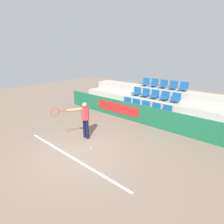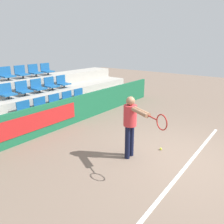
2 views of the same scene
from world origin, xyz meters
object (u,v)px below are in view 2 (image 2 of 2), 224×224
stadium_chair_12 (22,73)px  tennis_ball (161,149)px  stadium_chair_9 (63,82)px  tennis_player (131,122)px  stadium_chair_3 (69,99)px  stadium_chair_11 (7,74)px  stadium_chair_14 (47,70)px  stadium_chair_8 (51,84)px  stadium_chair_13 (35,71)px  stadium_chair_7 (38,87)px  stadium_chair_1 (42,106)px  stadium_chair_4 (81,96)px  stadium_chair_6 (23,89)px  stadium_chair_0 (26,110)px  stadium_chair_2 (56,102)px  stadium_chair_5 (7,92)px

stadium_chair_12 → tennis_ball: size_ratio=7.91×
stadium_chair_9 → tennis_player: size_ratio=0.33×
stadium_chair_3 → stadium_chair_11: 2.62m
stadium_chair_12 → tennis_ball: stadium_chair_12 is taller
stadium_chair_11 → stadium_chair_14: bearing=0.0°
stadium_chair_8 → stadium_chair_12: stadium_chair_12 is taller
stadium_chair_3 → stadium_chair_13: size_ratio=1.00×
stadium_chair_8 → stadium_chair_12: size_ratio=1.00×
stadium_chair_9 → stadium_chair_12: size_ratio=1.00×
stadium_chair_13 → stadium_chair_14: bearing=0.0°
stadium_chair_7 → stadium_chair_9: same height
stadium_chair_1 → stadium_chair_9: 2.19m
stadium_chair_4 → stadium_chair_6: stadium_chair_6 is taller
stadium_chair_4 → stadium_chair_8: size_ratio=1.00×
stadium_chair_1 → stadium_chair_13: 2.62m
stadium_chair_7 → stadium_chair_13: 1.31m
tennis_player → tennis_ball: bearing=-0.3°
stadium_chair_3 → tennis_ball: 4.23m
stadium_chair_12 → tennis_ball: 6.46m
stadium_chair_11 → stadium_chair_13: same height
stadium_chair_6 → stadium_chair_8: size_ratio=1.00×
stadium_chair_13 → tennis_player: bearing=-102.9°
stadium_chair_13 → stadium_chair_0: bearing=-131.5°
stadium_chair_2 → stadium_chair_1: bearing=180.0°
stadium_chair_9 → stadium_chair_14: size_ratio=1.00×
stadium_chair_3 → tennis_ball: stadium_chair_3 is taller
stadium_chair_13 → stadium_chair_2: bearing=-106.4°
stadium_chair_0 → stadium_chair_14: bearing=40.3°
stadium_chair_6 → tennis_ball: 5.38m
stadium_chair_4 → stadium_chair_12: stadium_chair_12 is taller
stadium_chair_0 → stadium_chair_6: 1.31m
stadium_chair_5 → stadium_chair_14: size_ratio=1.00×
stadium_chair_14 → stadium_chair_4: bearing=-90.0°
stadium_chair_6 → stadium_chair_8: same height
stadium_chair_7 → stadium_chair_14: 1.70m
stadium_chair_0 → stadium_chair_1: 0.62m
stadium_chair_11 → stadium_chair_13: size_ratio=1.00×
stadium_chair_5 → stadium_chair_4: bearing=-23.0°
stadium_chair_1 → tennis_ball: stadium_chair_1 is taller
stadium_chair_8 → stadium_chair_12: (-0.62, 1.06, 0.46)m
stadium_chair_9 → tennis_player: tennis_player is taller
stadium_chair_9 → stadium_chair_14: stadium_chair_14 is taller
stadium_chair_7 → stadium_chair_11: bearing=120.5°
stadium_chair_13 → tennis_ball: bearing=-94.4°
stadium_chair_12 → tennis_player: bearing=-97.0°
stadium_chair_6 → stadium_chair_12: 1.31m
stadium_chair_7 → stadium_chair_11: (-0.62, 1.06, 0.46)m
stadium_chair_2 → stadium_chair_0: bearing=180.0°
tennis_player → stadium_chair_11: bearing=115.3°
stadium_chair_5 → stadium_chair_12: 1.70m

